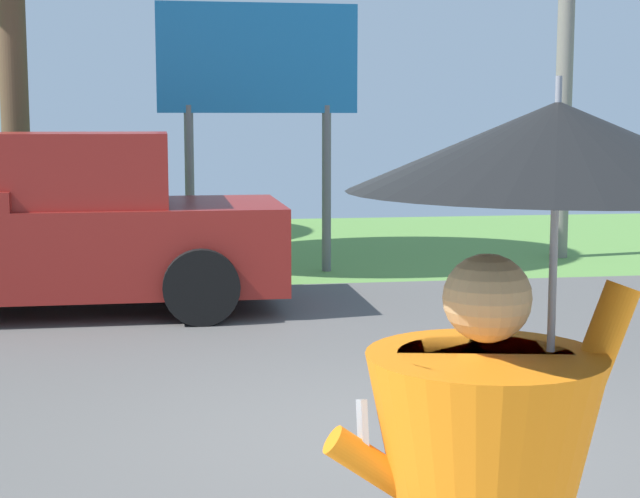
{
  "coord_description": "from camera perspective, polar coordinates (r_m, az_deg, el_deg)",
  "views": [
    {
      "loc": [
        -1.43,
        -5.97,
        2.03
      ],
      "look_at": [
        -0.32,
        1.0,
        1.1
      ],
      "focal_mm": 55.81,
      "sensor_mm": 36.0,
      "label": 1
    }
  ],
  "objects": [
    {
      "name": "pickup_truck",
      "position": [
        10.9,
        -15.89,
        1.1
      ],
      "size": [
        5.2,
        2.28,
        1.88
      ],
      "rotation": [
        0.0,
        0.0,
        0.04
      ],
      "color": "maroon",
      "rests_on": "ground_plane"
    },
    {
      "name": "monk_pedestrian",
      "position": [
        2.61,
        10.23,
        -13.03
      ],
      "size": [
        1.09,
        1.03,
        2.13
      ],
      "rotation": [
        0.0,
        0.0,
        -0.12
      ],
      "color": "orange",
      "rests_on": "ground_plane"
    },
    {
      "name": "utility_pole",
      "position": [
        15.01,
        13.96,
        13.45
      ],
      "size": [
        1.8,
        0.24,
        6.93
      ],
      "color": "gray",
      "rests_on": "ground_plane"
    },
    {
      "name": "roadside_billboard",
      "position": [
        13.05,
        -3.58,
        9.76
      ],
      "size": [
        2.6,
        0.12,
        3.5
      ],
      "color": "slate",
      "rests_on": "ground_plane"
    },
    {
      "name": "ground_plane",
      "position": [
        9.26,
        0.09,
        -5.46
      ],
      "size": [
        40.0,
        22.0,
        0.2
      ],
      "color": "#565451"
    }
  ]
}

